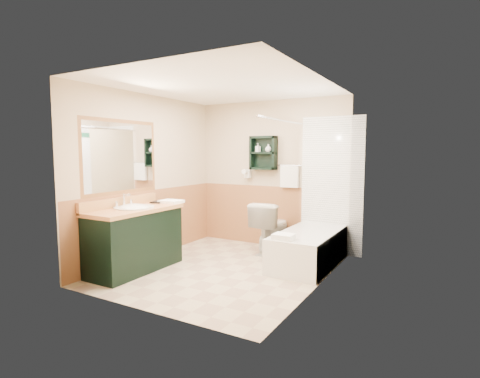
# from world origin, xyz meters

# --- Properties ---
(floor) EXTENTS (3.00, 3.00, 0.00)m
(floor) POSITION_xyz_m (0.00, 0.00, 0.00)
(floor) COLOR #C3B38E
(floor) RESTS_ON ground
(back_wall) EXTENTS (2.60, 0.04, 2.40)m
(back_wall) POSITION_xyz_m (0.00, 1.52, 1.20)
(back_wall) COLOR beige
(back_wall) RESTS_ON ground
(left_wall) EXTENTS (0.04, 3.00, 2.40)m
(left_wall) POSITION_xyz_m (-1.32, 0.00, 1.20)
(left_wall) COLOR beige
(left_wall) RESTS_ON ground
(right_wall) EXTENTS (0.04, 3.00, 2.40)m
(right_wall) POSITION_xyz_m (1.32, 0.00, 1.20)
(right_wall) COLOR beige
(right_wall) RESTS_ON ground
(ceiling) EXTENTS (2.60, 3.00, 0.04)m
(ceiling) POSITION_xyz_m (0.00, 0.00, 2.42)
(ceiling) COLOR white
(ceiling) RESTS_ON back_wall
(wainscot_left) EXTENTS (2.98, 2.98, 1.00)m
(wainscot_left) POSITION_xyz_m (-1.29, 0.00, 0.50)
(wainscot_left) COLOR #B27248
(wainscot_left) RESTS_ON left_wall
(wainscot_back) EXTENTS (2.58, 2.58, 1.00)m
(wainscot_back) POSITION_xyz_m (0.00, 1.49, 0.50)
(wainscot_back) COLOR #B27248
(wainscot_back) RESTS_ON back_wall
(mirror_frame) EXTENTS (1.30, 1.30, 1.00)m
(mirror_frame) POSITION_xyz_m (-1.27, -0.55, 1.50)
(mirror_frame) COLOR brown
(mirror_frame) RESTS_ON left_wall
(mirror_glass) EXTENTS (1.20, 1.20, 0.90)m
(mirror_glass) POSITION_xyz_m (-1.27, -0.55, 1.50)
(mirror_glass) COLOR white
(mirror_glass) RESTS_ON left_wall
(tile_right) EXTENTS (1.50, 1.50, 2.10)m
(tile_right) POSITION_xyz_m (1.28, 0.75, 1.05)
(tile_right) COLOR white
(tile_right) RESTS_ON right_wall
(tile_back) EXTENTS (0.95, 0.95, 2.10)m
(tile_back) POSITION_xyz_m (1.03, 1.48, 1.05)
(tile_back) COLOR white
(tile_back) RESTS_ON back_wall
(tile_accent) EXTENTS (1.50, 1.50, 0.10)m
(tile_accent) POSITION_xyz_m (1.27, 0.75, 1.90)
(tile_accent) COLOR #164E32
(tile_accent) RESTS_ON right_wall
(wall_shelf) EXTENTS (0.45, 0.15, 0.55)m
(wall_shelf) POSITION_xyz_m (-0.10, 1.41, 1.55)
(wall_shelf) COLOR black
(wall_shelf) RESTS_ON back_wall
(hair_dryer) EXTENTS (0.10, 0.24, 0.18)m
(hair_dryer) POSITION_xyz_m (-0.40, 1.43, 1.20)
(hair_dryer) COLOR white
(hair_dryer) RESTS_ON back_wall
(towel_bar) EXTENTS (0.40, 0.06, 0.40)m
(towel_bar) POSITION_xyz_m (0.35, 1.45, 1.35)
(towel_bar) COLOR white
(towel_bar) RESTS_ON back_wall
(curtain_rod) EXTENTS (0.03, 1.60, 0.03)m
(curtain_rod) POSITION_xyz_m (0.53, 0.75, 2.00)
(curtain_rod) COLOR silver
(curtain_rod) RESTS_ON back_wall
(shower_curtain) EXTENTS (1.05, 1.05, 1.70)m
(shower_curtain) POSITION_xyz_m (0.53, 0.92, 1.15)
(shower_curtain) COLOR #BFB691
(shower_curtain) RESTS_ON curtain_rod
(vanity) EXTENTS (0.59, 1.32, 0.83)m
(vanity) POSITION_xyz_m (-0.99, -0.60, 0.42)
(vanity) COLOR black
(vanity) RESTS_ON ground
(bathtub) EXTENTS (0.70, 1.50, 0.47)m
(bathtub) POSITION_xyz_m (0.93, 0.77, 0.23)
(bathtub) COLOR silver
(bathtub) RESTS_ON ground
(toilet) EXTENTS (0.46, 0.81, 0.78)m
(toilet) POSITION_xyz_m (0.18, 1.11, 0.39)
(toilet) COLOR silver
(toilet) RESTS_ON ground
(counter_towel) EXTENTS (0.31, 0.24, 0.04)m
(counter_towel) POSITION_xyz_m (-0.89, 0.02, 0.85)
(counter_towel) COLOR white
(counter_towel) RESTS_ON vanity
(vanity_book) EXTENTS (0.16, 0.06, 0.21)m
(vanity_book) POSITION_xyz_m (-1.16, -0.07, 0.94)
(vanity_book) COLOR black
(vanity_book) RESTS_ON vanity
(tub_towel) EXTENTS (0.26, 0.21, 0.07)m
(tub_towel) POSITION_xyz_m (0.80, 0.16, 0.50)
(tub_towel) COLOR white
(tub_towel) RESTS_ON bathtub
(soap_bottle_a) EXTENTS (0.11, 0.15, 0.07)m
(soap_bottle_a) POSITION_xyz_m (-0.19, 1.40, 1.60)
(soap_bottle_a) COLOR silver
(soap_bottle_a) RESTS_ON wall_shelf
(soap_bottle_b) EXTENTS (0.11, 0.13, 0.10)m
(soap_bottle_b) POSITION_xyz_m (-0.01, 1.40, 1.62)
(soap_bottle_b) COLOR silver
(soap_bottle_b) RESTS_ON wall_shelf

